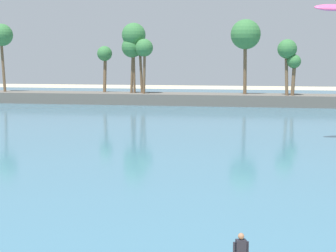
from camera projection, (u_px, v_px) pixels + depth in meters
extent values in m
cube|color=teal|center=(228.00, 113.00, 68.91)|extent=(220.00, 104.12, 0.06)
cube|color=#605B54|center=(232.00, 100.00, 80.59)|extent=(88.30, 6.00, 1.80)
cylinder|color=brown|center=(3.00, 63.00, 85.53)|extent=(0.78, 0.46, 9.40)
sphere|color=#38753D|center=(2.00, 35.00, 84.90)|extent=(3.65, 3.65, 3.65)
cylinder|color=brown|center=(144.00, 71.00, 80.85)|extent=(0.64, 0.62, 7.22)
sphere|color=#38753D|center=(144.00, 48.00, 80.37)|extent=(2.78, 2.78, 2.78)
cylinder|color=brown|center=(245.00, 64.00, 79.70)|extent=(0.64, 0.88, 9.25)
sphere|color=#38753D|center=(246.00, 34.00, 79.09)|extent=(4.61, 4.61, 4.61)
cylinder|color=brown|center=(134.00, 64.00, 82.29)|extent=(0.43, 0.55, 9.27)
sphere|color=#38753D|center=(134.00, 35.00, 81.68)|extent=(3.79, 3.79, 3.79)
cylinder|color=brown|center=(286.00, 72.00, 77.35)|extent=(0.74, 0.83, 6.98)
sphere|color=#38753D|center=(287.00, 49.00, 76.89)|extent=(2.90, 2.90, 2.90)
cylinder|color=brown|center=(141.00, 70.00, 82.35)|extent=(0.68, 0.75, 7.25)
sphere|color=#38753D|center=(141.00, 48.00, 81.87)|extent=(2.66, 2.66, 2.66)
cylinder|color=brown|center=(132.00, 70.00, 82.47)|extent=(0.82, 0.75, 7.33)
sphere|color=#38753D|center=(132.00, 47.00, 81.99)|extent=(3.30, 3.30, 3.30)
cylinder|color=brown|center=(293.00, 78.00, 77.22)|extent=(0.73, 0.68, 5.14)
sphere|color=#38753D|center=(294.00, 61.00, 76.88)|extent=(2.08, 2.08, 2.08)
cylinder|color=brown|center=(105.00, 73.00, 84.79)|extent=(0.67, 0.87, 6.36)
sphere|color=#38753D|center=(105.00, 54.00, 84.37)|extent=(2.45, 2.45, 2.45)
cube|color=#23232D|center=(241.00, 248.00, 17.26)|extent=(0.39, 0.30, 0.58)
sphere|color=#9E7051|center=(241.00, 236.00, 17.20)|extent=(0.21, 0.21, 0.21)
cylinder|color=#23232D|center=(234.00, 249.00, 17.23)|extent=(0.09, 0.09, 0.50)
cylinder|color=#23232D|center=(247.00, 249.00, 17.30)|extent=(0.09, 0.09, 0.50)
ellipsoid|color=#EA5693|center=(333.00, 8.00, 43.02)|extent=(3.54, 2.22, 0.88)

